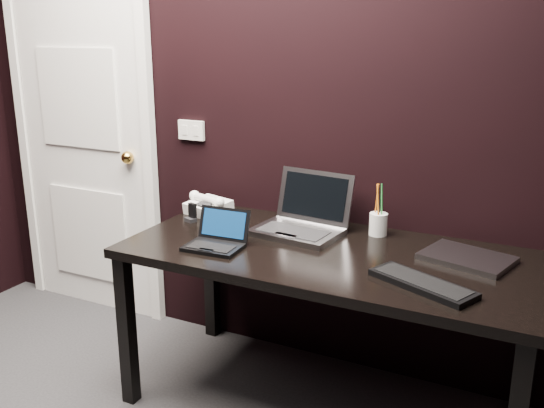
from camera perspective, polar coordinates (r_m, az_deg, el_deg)
The scene contains 11 objects.
wall_back at distance 2.87m, azimuth 2.90°, elevation 9.65°, with size 4.00×4.00×0.00m, color black.
door at distance 3.64m, azimuth -17.31°, elevation 6.27°, with size 0.99×0.10×2.14m.
wall_switch at distance 3.18m, azimuth -7.60°, elevation 6.90°, with size 0.15×0.02×0.10m.
desk at distance 2.56m, azimuth 5.28°, elevation -6.03°, with size 1.70×0.80×0.74m.
netbook at distance 2.56m, azimuth -5.26°, elevation -3.41°, with size 0.24×0.22×0.15m.
silver_laptop at distance 2.73m, azimuth 2.81°, elevation -1.68°, with size 0.40×0.37×0.26m.
ext_keyboard at distance 2.24m, azimuth 13.96°, elevation -7.27°, with size 0.41×0.28×0.03m.
closed_laptop at distance 2.53m, azimuth 17.88°, elevation -4.85°, with size 0.38×0.32×0.02m.
desk_phone at distance 3.01m, azimuth -6.04°, elevation -0.18°, with size 0.24×0.22×0.12m.
mobile_phone at distance 2.91m, azimuth -7.56°, elevation -1.00°, with size 0.06×0.06×0.09m.
pen_cup at distance 2.73m, azimuth 9.97°, elevation -1.79°, with size 0.10×0.10×0.24m.
Camera 1 is at (1.14, -0.81, 1.63)m, focal length 40.00 mm.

